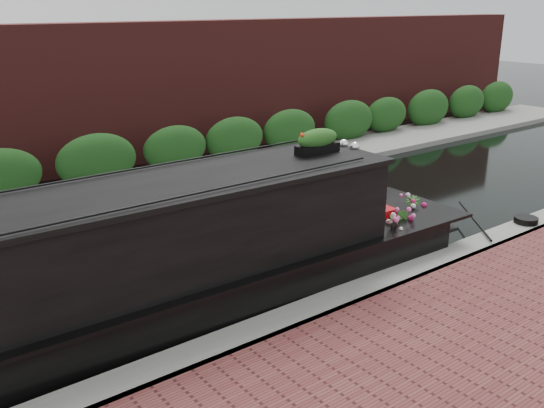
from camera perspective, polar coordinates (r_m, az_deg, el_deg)
ground at (r=11.61m, az=-7.04°, el=-4.62°), size 80.00×80.00×0.00m
near_bank_coping at (r=9.19m, az=3.80°, el=-11.06°), size 40.00×0.60×0.50m
far_bank_path at (r=15.17m, az=-15.22°, el=0.46°), size 40.00×2.40×0.34m
far_hedge at (r=15.97m, az=-16.48°, el=1.25°), size 40.00×1.10×2.80m
far_brick_wall at (r=17.88m, az=-18.99°, el=2.81°), size 40.00×1.00×8.00m
narrowboat at (r=8.88m, az=-12.10°, el=-6.65°), size 11.75×2.38×2.76m
rope_fender at (r=12.92m, az=14.33°, el=-1.77°), size 0.36×0.41×0.36m
coiled_mooring_rope at (r=13.37m, az=22.80°, el=-1.40°), size 0.47×0.47×0.12m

